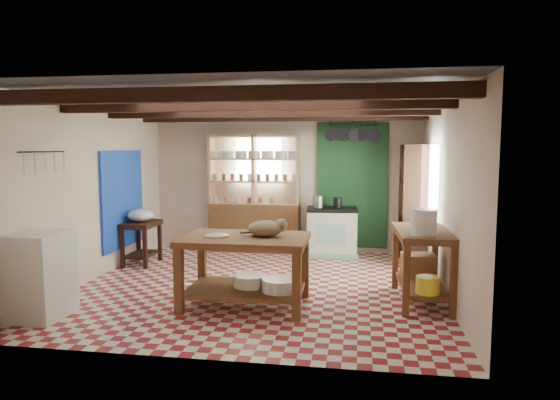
% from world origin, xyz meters
% --- Properties ---
extents(floor, '(5.00, 5.00, 0.02)m').
position_xyz_m(floor, '(0.00, 0.00, -0.01)').
color(floor, maroon).
rests_on(floor, ground).
extents(ceiling, '(5.00, 5.00, 0.02)m').
position_xyz_m(ceiling, '(0.00, 0.00, 2.60)').
color(ceiling, '#4C4C51').
rests_on(ceiling, wall_back).
extents(wall_back, '(5.00, 0.04, 2.60)m').
position_xyz_m(wall_back, '(0.00, 2.50, 1.30)').
color(wall_back, beige).
rests_on(wall_back, floor).
extents(wall_front, '(5.00, 0.04, 2.60)m').
position_xyz_m(wall_front, '(0.00, -2.50, 1.30)').
color(wall_front, beige).
rests_on(wall_front, floor).
extents(wall_left, '(0.04, 5.00, 2.60)m').
position_xyz_m(wall_left, '(-2.50, 0.00, 1.30)').
color(wall_left, beige).
rests_on(wall_left, floor).
extents(wall_right, '(0.04, 5.00, 2.60)m').
position_xyz_m(wall_right, '(2.50, 0.00, 1.30)').
color(wall_right, beige).
rests_on(wall_right, floor).
extents(ceiling_beams, '(5.00, 3.80, 0.15)m').
position_xyz_m(ceiling_beams, '(0.00, 0.00, 2.48)').
color(ceiling_beams, black).
rests_on(ceiling_beams, ceiling).
extents(blue_wall_patch, '(0.04, 1.40, 1.60)m').
position_xyz_m(blue_wall_patch, '(-2.47, 0.90, 1.10)').
color(blue_wall_patch, blue).
rests_on(blue_wall_patch, wall_left).
extents(green_wall_patch, '(1.30, 0.04, 2.30)m').
position_xyz_m(green_wall_patch, '(1.25, 2.47, 1.25)').
color(green_wall_patch, '#1D4826').
rests_on(green_wall_patch, wall_back).
extents(window_back, '(0.90, 0.02, 0.80)m').
position_xyz_m(window_back, '(-0.50, 2.48, 1.70)').
color(window_back, '#B5C8B1').
rests_on(window_back, wall_back).
extents(window_right, '(0.02, 1.30, 1.20)m').
position_xyz_m(window_right, '(2.48, 1.00, 1.40)').
color(window_right, '#B5C8B1').
rests_on(window_right, wall_right).
extents(utensil_rail, '(0.06, 0.90, 0.28)m').
position_xyz_m(utensil_rail, '(-2.44, -1.20, 1.78)').
color(utensil_rail, black).
rests_on(utensil_rail, wall_left).
extents(pot_rack, '(0.86, 0.12, 0.36)m').
position_xyz_m(pot_rack, '(1.25, 2.05, 2.18)').
color(pot_rack, black).
rests_on(pot_rack, ceiling).
extents(shelving_unit, '(1.70, 0.34, 2.20)m').
position_xyz_m(shelving_unit, '(-0.55, 2.31, 1.10)').
color(shelving_unit, tan).
rests_on(shelving_unit, floor).
extents(tall_rack, '(0.40, 0.86, 2.00)m').
position_xyz_m(tall_rack, '(2.28, 1.80, 1.00)').
color(tall_rack, black).
rests_on(tall_rack, floor).
extents(work_table, '(1.53, 1.02, 0.87)m').
position_xyz_m(work_table, '(0.01, -0.88, 0.43)').
color(work_table, brown).
rests_on(work_table, floor).
extents(stove, '(0.94, 0.67, 0.87)m').
position_xyz_m(stove, '(0.90, 2.15, 0.44)').
color(stove, beige).
rests_on(stove, floor).
extents(prep_table, '(0.49, 0.71, 0.72)m').
position_xyz_m(prep_table, '(-2.20, 0.98, 0.36)').
color(prep_table, black).
rests_on(prep_table, floor).
extents(white_cabinet, '(0.56, 0.66, 0.99)m').
position_xyz_m(white_cabinet, '(-2.22, -1.67, 0.49)').
color(white_cabinet, silver).
rests_on(white_cabinet, floor).
extents(right_counter, '(0.69, 1.31, 0.93)m').
position_xyz_m(right_counter, '(2.18, -0.41, 0.46)').
color(right_counter, brown).
rests_on(right_counter, floor).
extents(cat, '(0.49, 0.40, 0.20)m').
position_xyz_m(cat, '(0.26, -0.83, 0.97)').
color(cat, '#8E7453').
rests_on(cat, work_table).
extents(steel_tray, '(0.32, 0.32, 0.02)m').
position_xyz_m(steel_tray, '(-0.34, -0.94, 0.88)').
color(steel_tray, '#A6A5AC').
rests_on(steel_tray, work_table).
extents(basin_large, '(0.41, 0.41, 0.14)m').
position_xyz_m(basin_large, '(0.06, -0.83, 0.30)').
color(basin_large, silver).
rests_on(basin_large, work_table).
extents(basin_small, '(0.44, 0.44, 0.15)m').
position_xyz_m(basin_small, '(0.46, -0.98, 0.31)').
color(basin_small, silver).
rests_on(basin_small, work_table).
extents(kettle_left, '(0.20, 0.20, 0.21)m').
position_xyz_m(kettle_left, '(0.66, 2.13, 0.98)').
color(kettle_left, '#A6A5AC').
rests_on(kettle_left, stove).
extents(kettle_right, '(0.16, 0.16, 0.19)m').
position_xyz_m(kettle_right, '(1.00, 2.16, 0.97)').
color(kettle_right, black).
rests_on(kettle_right, stove).
extents(enamel_bowl, '(0.44, 0.44, 0.22)m').
position_xyz_m(enamel_bowl, '(-2.20, 0.98, 0.83)').
color(enamel_bowl, silver).
rests_on(enamel_bowl, prep_table).
extents(white_bucket, '(0.32, 0.32, 0.31)m').
position_xyz_m(white_bucket, '(2.14, -0.76, 1.08)').
color(white_bucket, silver).
rests_on(white_bucket, right_counter).
extents(wicker_basket, '(0.45, 0.36, 0.30)m').
position_xyz_m(wicker_basket, '(2.17, -0.11, 0.40)').
color(wicker_basket, '#9C673F').
rests_on(wicker_basket, right_counter).
extents(yellow_tub, '(0.29, 0.29, 0.20)m').
position_xyz_m(yellow_tub, '(2.20, -0.86, 0.35)').
color(yellow_tub, yellow).
rests_on(yellow_tub, right_counter).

